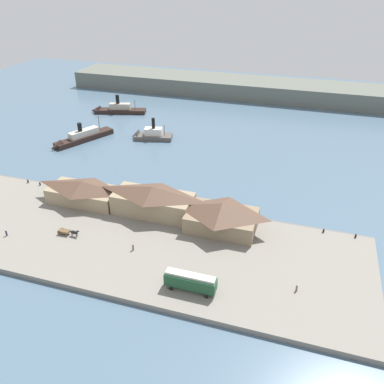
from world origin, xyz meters
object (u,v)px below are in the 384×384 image
ferry_shed_customs_shed (222,216)px  mooring_post_center_east (324,231)px  mooring_post_west (28,181)px  pedestrian_at_waters_edge (297,288)px  ferry_shed_east_terminal (83,191)px  street_tram (190,281)px  mooring_post_center_west (356,236)px  horse_cart (68,232)px  ferry_near_quay (149,135)px  mooring_post_east (40,184)px  pedestrian_walking_east (6,233)px  ferry_moored_west (115,110)px  pedestrian_by_tram (133,247)px  ferry_shed_central_terminal (153,200)px  ferry_departing_north (79,138)px

ferry_shed_customs_shed → mooring_post_center_east: 25.16m
mooring_post_west → pedestrian_at_waters_edge: bearing=-15.4°
pedestrian_at_waters_edge → mooring_post_west: pedestrian_at_waters_edge is taller
ferry_shed_east_terminal → street_tram: bearing=-32.0°
pedestrian_at_waters_edge → mooring_post_center_east: 23.00m
street_tram → mooring_post_center_west: street_tram is taller
street_tram → horse_cart: size_ratio=1.84×
mooring_post_west → ferry_shed_east_terminal: bearing=-11.6°
street_tram → ferry_near_quay: (-40.62, 74.46, -2.14)m
ferry_near_quay → mooring_post_east: bearing=-108.3°
ferry_shed_customs_shed → pedestrian_walking_east: bearing=-158.9°
mooring_post_west → ferry_moored_west: bearing=95.8°
ferry_shed_customs_shed → ferry_shed_east_terminal: bearing=178.5°
horse_cart → pedestrian_at_waters_edge: (54.33, -2.79, -0.20)m
pedestrian_by_tram → mooring_post_center_west: size_ratio=1.88×
street_tram → mooring_post_east: size_ratio=11.65×
mooring_post_center_east → ferry_shed_east_terminal: bearing=-175.7°
mooring_post_west → pedestrian_by_tram: bearing=-24.7°
ferry_shed_central_terminal → mooring_post_east: bearing=174.4°
horse_cart → ferry_departing_north: ferry_departing_north is taller
ferry_shed_customs_shed → pedestrian_at_waters_edge: bearing=-40.5°
pedestrian_by_tram → mooring_post_center_east: size_ratio=1.88×
pedestrian_at_waters_edge → mooring_post_center_west: size_ratio=1.76×
mooring_post_west → ferry_moored_west: size_ratio=0.04×
pedestrian_at_waters_edge → mooring_post_east: (-76.34, 21.98, -0.27)m
ferry_shed_customs_shed → pedestrian_at_waters_edge: 25.95m
ferry_shed_customs_shed → ferry_departing_north: bearing=148.1°
pedestrian_at_waters_edge → ferry_moored_west: 127.43m
pedestrian_walking_east → ferry_moored_west: bearing=101.7°
ferry_shed_customs_shed → mooring_post_center_west: ferry_shed_customs_shed is taller
mooring_post_east → ferry_departing_north: 36.25m
pedestrian_walking_east → ferry_near_quay: ferry_near_quay is taller
pedestrian_walking_east → horse_cart: bearing=18.9°
mooring_post_center_east → ferry_moored_west: (-92.53, 69.76, -0.21)m
mooring_post_east → mooring_post_center_west: size_ratio=1.00×
ferry_shed_central_terminal → mooring_post_east: 38.32m
ferry_shed_customs_shed → pedestrian_at_waters_edge: ferry_shed_customs_shed is taller
mooring_post_east → mooring_post_west: 4.47m
ferry_shed_central_terminal → ferry_moored_west: ferry_shed_central_terminal is taller
ferry_shed_customs_shed → mooring_post_center_east: size_ratio=19.23×
pedestrian_at_waters_edge → mooring_post_east: 79.44m
ferry_shed_central_terminal → pedestrian_at_waters_edge: size_ratio=13.37×
pedestrian_by_tram → mooring_post_center_east: bearing=26.2°
pedestrian_walking_east → pedestrian_by_tram: 31.80m
ferry_shed_east_terminal → pedestrian_walking_east: (-9.61, -19.78, -2.44)m
street_tram → pedestrian_at_waters_edge: street_tram is taller
mooring_post_west → ferry_departing_north: bearing=96.4°
pedestrian_at_waters_edge → mooring_post_west: size_ratio=1.76×
pedestrian_by_tram → mooring_post_east: 44.26m
pedestrian_by_tram → pedestrian_at_waters_edge: pedestrian_by_tram is taller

